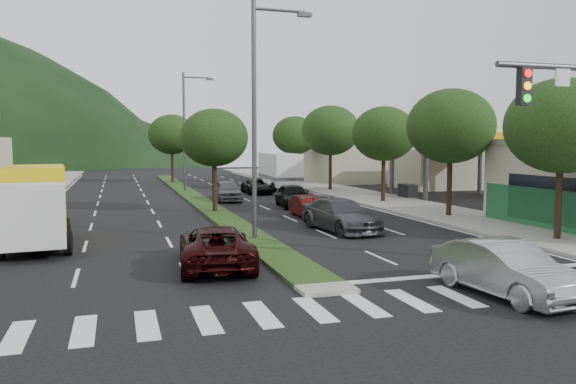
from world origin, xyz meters
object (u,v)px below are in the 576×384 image
object	(u,v)px
sedan_silver	(505,269)
car_queue_a	(293,195)
car_queue_b	(341,215)
tree_med_near	(214,138)
tree_r_a	(562,126)
motorhome	(279,170)
car_queue_c	(308,207)
streetlight_near	(259,108)
tree_med_far	(172,134)
tree_r_d	(331,131)
car_queue_d	(257,186)
car_queue_e	(227,191)
suv_maroon	(216,246)
tree_r_c	(384,134)
tree_r_e	(295,135)
box_truck	(35,209)
tree_r_b	(451,126)
streetlight_mid	(187,126)

from	to	relation	value
sedan_silver	car_queue_a	size ratio (longest dim) A/B	1.02
car_queue_b	tree_med_near	bearing A→B (deg)	110.01
tree_r_a	motorhome	xyz separation A→B (m)	(-3.52, 29.55, -3.12)
tree_r_a	car_queue_c	distance (m)	13.47
streetlight_near	tree_med_far	bearing A→B (deg)	90.33
streetlight_near	car_queue_c	bearing A→B (deg)	55.57
tree_r_d	car_queue_d	size ratio (longest dim) A/B	1.67
car_queue_c	car_queue_e	world-z (taller)	car_queue_e
streetlight_near	car_queue_e	world-z (taller)	streetlight_near
tree_r_a	tree_med_far	world-z (taller)	tree_med_far
tree_r_d	suv_maroon	world-z (taller)	tree_r_d
tree_r_a	car_queue_d	distance (m)	26.64
tree_r_c	streetlight_near	bearing A→B (deg)	-134.51
tree_med_far	suv_maroon	world-z (taller)	tree_med_far
tree_r_e	car_queue_d	xyz separation A→B (m)	(-6.60, -10.54, -4.30)
car_queue_d	tree_r_e	bearing A→B (deg)	58.76
car_queue_b	car_queue_c	distance (m)	5.00
tree_r_a	tree_r_c	bearing A→B (deg)	90.00
sedan_silver	motorhome	world-z (taller)	motorhome
car_queue_b	box_truck	xyz separation A→B (m)	(-13.20, -0.09, 0.76)
box_truck	streetlight_near	bearing A→B (deg)	165.54
tree_r_b	car_queue_d	size ratio (longest dim) A/B	1.62
streetlight_near	car_queue_a	bearing A→B (deg)	65.98
tree_r_c	car_queue_b	bearing A→B (deg)	-125.34
box_truck	motorhome	xyz separation A→B (m)	(17.15, 24.18, 0.20)
tree_r_b	streetlight_mid	world-z (taller)	streetlight_mid
tree_r_d	streetlight_near	bearing A→B (deg)	-118.20
sedan_silver	car_queue_a	xyz separation A→B (m)	(0.89, 21.80, 0.01)
tree_med_near	car_queue_b	world-z (taller)	tree_med_near
tree_r_e	tree_med_near	bearing A→B (deg)	-118.61
tree_r_e	tree_med_near	size ratio (longest dim) A/B	1.11
tree_r_b	motorhome	distance (m)	22.09
streetlight_mid	motorhome	size ratio (longest dim) A/B	1.18
tree_r_e	car_queue_a	bearing A→B (deg)	-108.04
car_queue_b	tree_r_b	bearing A→B (deg)	10.82
tree_med_near	car_queue_d	size ratio (longest dim) A/B	1.40
tree_r_d	car_queue_c	distance (m)	17.79
car_queue_a	box_truck	bearing A→B (deg)	-139.14
tree_r_c	tree_med_far	bearing A→B (deg)	116.57
box_truck	car_queue_a	bearing A→B (deg)	-149.85
tree_r_b	tree_r_e	world-z (taller)	tree_r_b
tree_r_d	car_queue_d	distance (m)	8.05
suv_maroon	tree_r_e	bearing A→B (deg)	-105.68
streetlight_mid	car_queue_e	world-z (taller)	streetlight_mid
tree_r_b	car_queue_e	distance (m)	16.56
car_queue_e	streetlight_mid	bearing A→B (deg)	103.99
tree_r_e	suv_maroon	xyz separation A→B (m)	(-14.43, -36.54, -4.19)
suv_maroon	tree_r_c	bearing A→B (deg)	-125.23
streetlight_near	motorhome	xyz separation A→B (m)	(8.28, 25.55, -3.88)
suv_maroon	box_truck	distance (m)	8.63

